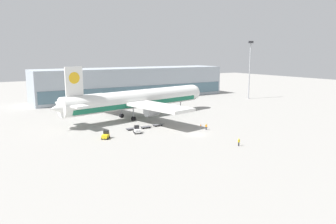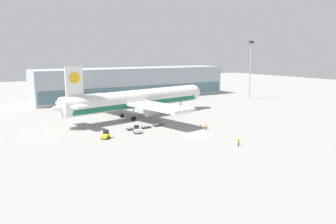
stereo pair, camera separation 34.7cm
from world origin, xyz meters
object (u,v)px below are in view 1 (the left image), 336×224
baggage_tug_mid (106,135)px  traffic_cone_near (201,125)px  baggage_dolly_lead (131,128)px  ground_crew_near (239,141)px  airplane_main (136,100)px  baggage_dolly_third (158,125)px  ground_crew_far (206,126)px  light_mast (250,66)px  baggage_dolly_second (146,127)px  baggage_tug_foreground (137,130)px

baggage_tug_mid → traffic_cone_near: size_ratio=3.83×
baggage_dolly_lead → ground_crew_near: size_ratio=2.08×
airplane_main → baggage_dolly_third: bearing=-101.9°
ground_crew_near → ground_crew_far: (3.63, 16.38, -0.07)m
light_mast → baggage_dolly_lead: (-73.07, -28.54, -14.52)m
baggage_dolly_lead → ground_crew_near: ground_crew_near is taller
baggage_dolly_lead → light_mast: bearing=21.8°
ground_crew_far → baggage_dolly_second: bearing=24.6°
light_mast → baggage_dolly_third: 71.92m
baggage_dolly_lead → baggage_dolly_second: size_ratio=1.00×
airplane_main → baggage_dolly_lead: airplane_main is taller
baggage_tug_foreground → ground_crew_near: bearing=-132.0°
light_mast → traffic_cone_near: bearing=-147.4°
baggage_tug_mid → ground_crew_near: 31.87m
ground_crew_near → light_mast: bearing=-135.9°
baggage_dolly_lead → ground_crew_far: ground_crew_far is taller
light_mast → baggage_tug_mid: (-82.42, -33.64, -14.03)m
airplane_main → ground_crew_far: (8.73, -25.52, -4.86)m
baggage_dolly_third → baggage_dolly_second: bearing=-171.5°
airplane_main → traffic_cone_near: bearing=-74.6°
baggage_tug_mid → baggage_dolly_third: (17.86, 5.49, -0.49)m
baggage_dolly_lead → baggage_dolly_second: bearing=-2.2°
baggage_tug_foreground → traffic_cone_near: 19.60m
baggage_dolly_third → ground_crew_far: ground_crew_far is taller
light_mast → baggage_tug_mid: 90.12m
baggage_dolly_third → ground_crew_near: ground_crew_near is taller
airplane_main → traffic_cone_near: size_ratio=78.72×
baggage_dolly_second → ground_crew_near: size_ratio=2.08×
light_mast → ground_crew_near: (-59.32, -55.58, -13.86)m
traffic_cone_near → baggage_dolly_third: bearing=149.3°
airplane_main → baggage_tug_foreground: airplane_main is taller
airplane_main → baggage_dolly_second: (-4.34, -15.06, -5.45)m
airplane_main → ground_crew_near: 42.49m
airplane_main → ground_crew_near: size_ratio=32.33×
baggage_dolly_second → traffic_cone_near: bearing=-20.7°
baggage_dolly_lead → traffic_cone_near: (19.14, -5.93, -0.03)m
baggage_tug_foreground → baggage_tug_mid: size_ratio=0.98×
light_mast → baggage_tug_mid: bearing=-157.8°
light_mast → traffic_cone_near: light_mast is taller
airplane_main → baggage_dolly_lead: bearing=-131.6°
baggage_tug_foreground → ground_crew_far: size_ratio=1.63×
baggage_tug_mid → baggage_dolly_third: size_ratio=0.75×
light_mast → baggage_dolly_lead: size_ratio=7.03×
baggage_tug_mid → baggage_dolly_second: (13.66, 4.90, -0.49)m
baggage_dolly_second → ground_crew_far: size_ratio=2.21×
airplane_main → ground_crew_near: bearing=-94.4°
traffic_cone_near → ground_crew_near: bearing=-104.3°
ground_crew_far → airplane_main: bearing=-7.8°
baggage_dolly_third → ground_crew_far: (8.88, -11.05, 0.59)m
baggage_dolly_third → ground_crew_near: 27.94m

